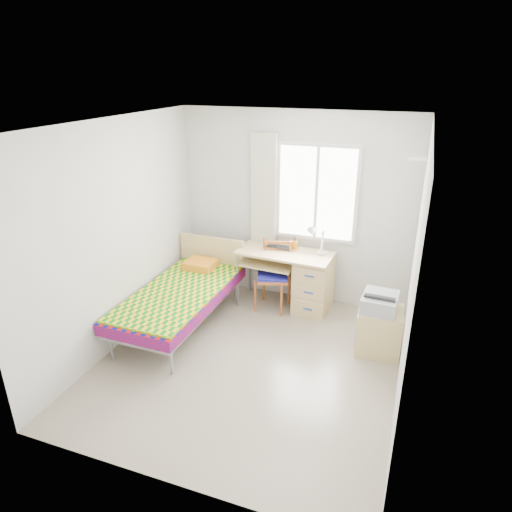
{
  "coord_description": "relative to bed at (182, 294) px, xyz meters",
  "views": [
    {
      "loc": [
        1.54,
        -4.03,
        3.07
      ],
      "look_at": [
        -0.12,
        0.55,
        1.06
      ],
      "focal_mm": 32.0,
      "sensor_mm": 36.0,
      "label": 1
    }
  ],
  "objects": [
    {
      "name": "floor",
      "position": [
        1.09,
        -0.48,
        -0.43
      ],
      "size": [
        3.5,
        3.5,
        0.0
      ],
      "primitive_type": "plane",
      "color": "#BCAD93",
      "rests_on": "ground"
    },
    {
      "name": "ceiling",
      "position": [
        1.09,
        -0.48,
        2.17
      ],
      "size": [
        3.5,
        3.5,
        0.0
      ],
      "primitive_type": "plane",
      "rotation": [
        3.14,
        0.0,
        0.0
      ],
      "color": "white",
      "rests_on": "wall_back"
    },
    {
      "name": "wall_back",
      "position": [
        1.09,
        1.27,
        0.87
      ],
      "size": [
        3.2,
        0.0,
        3.2
      ],
      "primitive_type": "plane",
      "rotation": [
        1.57,
        0.0,
        0.0
      ],
      "color": "silver",
      "rests_on": "ground"
    },
    {
      "name": "wall_left",
      "position": [
        -0.51,
        -0.48,
        0.87
      ],
      "size": [
        0.0,
        3.5,
        3.5
      ],
      "primitive_type": "plane",
      "rotation": [
        1.57,
        0.0,
        1.57
      ],
      "color": "silver",
      "rests_on": "ground"
    },
    {
      "name": "wall_right",
      "position": [
        2.69,
        -0.48,
        0.87
      ],
      "size": [
        0.0,
        3.5,
        3.5
      ],
      "primitive_type": "plane",
      "rotation": [
        1.57,
        0.0,
        -1.57
      ],
      "color": "silver",
      "rests_on": "ground"
    },
    {
      "name": "window",
      "position": [
        1.39,
        1.25,
        1.12
      ],
      "size": [
        1.1,
        0.04,
        1.3
      ],
      "color": "white",
      "rests_on": "wall_back"
    },
    {
      "name": "curtain",
      "position": [
        0.67,
        1.2,
        1.02
      ],
      "size": [
        0.35,
        0.05,
        1.7
      ],
      "primitive_type": "cube",
      "color": "beige",
      "rests_on": "wall_back"
    },
    {
      "name": "floating_shelf",
      "position": [
        2.58,
        0.92,
        1.72
      ],
      "size": [
        0.2,
        0.32,
        0.03
      ],
      "primitive_type": "cube",
      "color": "white",
      "rests_on": "wall_right"
    },
    {
      "name": "bed",
      "position": [
        0.0,
        0.0,
        0.0
      ],
      "size": [
        0.99,
        2.06,
        0.88
      ],
      "rotation": [
        0.0,
        0.0,
        -0.02
      ],
      "color": "gray",
      "rests_on": "floor"
    },
    {
      "name": "desk",
      "position": [
        1.41,
        0.93,
        0.0
      ],
      "size": [
        1.3,
        0.66,
        0.79
      ],
      "rotation": [
        0.0,
        0.0,
        -0.06
      ],
      "color": "#D9BD72",
      "rests_on": "floor"
    },
    {
      "name": "chair",
      "position": [
        0.95,
        0.85,
        0.1
      ],
      "size": [
        0.51,
        0.51,
        0.95
      ],
      "rotation": [
        0.0,
        0.0,
        0.31
      ],
      "color": "#A3581F",
      "rests_on": "floor"
    },
    {
      "name": "cabinet",
      "position": [
        2.42,
        0.23,
        -0.16
      ],
      "size": [
        0.53,
        0.47,
        0.54
      ],
      "rotation": [
        0.0,
        0.0,
        0.06
      ],
      "color": "tan",
      "rests_on": "floor"
    },
    {
      "name": "printer",
      "position": [
        2.39,
        0.23,
        0.21
      ],
      "size": [
        0.4,
        0.46,
        0.19
      ],
      "rotation": [
        0.0,
        0.0,
        -0.05
      ],
      "color": "#9DA1A5",
      "rests_on": "cabinet"
    },
    {
      "name": "laptop",
      "position": [
        0.95,
        0.99,
        0.38
      ],
      "size": [
        0.37,
        0.25,
        0.03
      ],
      "primitive_type": "imported",
      "rotation": [
        0.0,
        0.0,
        -0.06
      ],
      "color": "black",
      "rests_on": "desk"
    },
    {
      "name": "pen_cup",
      "position": [
        1.15,
        1.09,
        0.42
      ],
      "size": [
        0.1,
        0.1,
        0.11
      ],
      "primitive_type": "cylinder",
      "rotation": [
        0.0,
        0.0,
        0.17
      ],
      "color": "#FBAC1B",
      "rests_on": "desk"
    },
    {
      "name": "task_lamp",
      "position": [
        1.48,
        0.9,
        0.63
      ],
      "size": [
        0.23,
        0.33,
        0.43
      ],
      "rotation": [
        0.0,
        0.0,
        -0.15
      ],
      "color": "white",
      "rests_on": "desk"
    },
    {
      "name": "book",
      "position": [
        0.89,
        0.94,
        0.16
      ],
      "size": [
        0.21,
        0.26,
        0.02
      ],
      "primitive_type": "imported",
      "rotation": [
        0.0,
        0.0,
        -0.18
      ],
      "color": "gray",
      "rests_on": "desk"
    }
  ]
}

